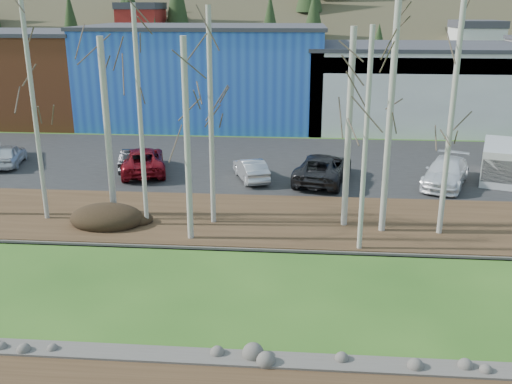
# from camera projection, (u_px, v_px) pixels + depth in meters

# --- Properties ---
(dirt_strip) EXTENTS (80.00, 1.80, 0.03)m
(dirt_strip) POSITION_uv_depth(u_px,v_px,m) (206.00, 379.00, 15.90)
(dirt_strip) COLOR #382616
(dirt_strip) RESTS_ON ground
(near_bank_rocks) EXTENTS (80.00, 0.80, 0.50)m
(near_bank_rocks) POSITION_uv_depth(u_px,v_px,m) (211.00, 359.00, 16.85)
(near_bank_rocks) COLOR #47423D
(near_bank_rocks) RESTS_ON ground
(river) EXTENTS (80.00, 8.00, 0.90)m
(river) POSITION_uv_depth(u_px,v_px,m) (229.00, 292.00, 20.73)
(river) COLOR black
(river) RESTS_ON ground
(far_bank_rocks) EXTENTS (80.00, 0.80, 0.46)m
(far_bank_rocks) POSITION_uv_depth(u_px,v_px,m) (241.00, 247.00, 24.61)
(far_bank_rocks) COLOR #47423D
(far_bank_rocks) RESTS_ON ground
(far_bank) EXTENTS (80.00, 7.00, 0.15)m
(far_bank) POSITION_uv_depth(u_px,v_px,m) (248.00, 219.00, 27.62)
(far_bank) COLOR #382616
(far_bank) RESTS_ON ground
(parking_lot) EXTENTS (80.00, 14.00, 0.14)m
(parking_lot) POSITION_uv_depth(u_px,v_px,m) (263.00, 162.00, 37.56)
(parking_lot) COLOR black
(parking_lot) RESTS_ON ground
(building_brick) EXTENTS (16.32, 12.24, 7.80)m
(building_brick) POSITION_uv_depth(u_px,v_px,m) (10.00, 75.00, 51.49)
(building_brick) COLOR #984E2A
(building_brick) RESTS_ON ground
(building_blue) EXTENTS (20.40, 12.24, 8.30)m
(building_blue) POSITION_uv_depth(u_px,v_px,m) (207.00, 74.00, 50.00)
(building_blue) COLOR #214CB1
(building_blue) RESTS_ON ground
(building_white) EXTENTS (18.36, 12.24, 6.80)m
(building_white) POSITION_uv_depth(u_px,v_px,m) (415.00, 85.00, 48.81)
(building_white) COLOR beige
(building_white) RESTS_ON ground
(dirt_mound) EXTENTS (3.49, 2.47, 0.69)m
(dirt_mound) POSITION_uv_depth(u_px,v_px,m) (107.00, 217.00, 26.75)
(dirt_mound) COLOR black
(dirt_mound) RESTS_ON far_bank
(birch_1) EXTENTS (0.21, 0.21, 11.13)m
(birch_1) POSITION_uv_depth(u_px,v_px,m) (33.00, 103.00, 25.85)
(birch_1) COLOR #B7B2A6
(birch_1) RESTS_ON far_bank
(birch_2) EXTENTS (0.31, 0.31, 8.48)m
(birch_2) POSITION_uv_depth(u_px,v_px,m) (107.00, 129.00, 26.87)
(birch_2) COLOR #B7B2A6
(birch_2) RESTS_ON far_bank
(birch_3) EXTENTS (0.20, 0.20, 9.91)m
(birch_3) POSITION_uv_depth(u_px,v_px,m) (140.00, 120.00, 25.25)
(birch_3) COLOR #B7B2A6
(birch_3) RESTS_ON far_bank
(birch_4) EXTENTS (0.26, 0.26, 8.65)m
(birch_4) POSITION_uv_depth(u_px,v_px,m) (187.00, 142.00, 23.89)
(birch_4) COLOR #B7B2A6
(birch_4) RESTS_ON far_bank
(birch_5) EXTENTS (0.23, 0.23, 9.82)m
(birch_5) POSITION_uv_depth(u_px,v_px,m) (211.00, 120.00, 25.57)
(birch_5) COLOR #B7B2A6
(birch_5) RESTS_ON far_bank
(birch_6) EXTENTS (0.20, 0.20, 9.11)m
(birch_6) POSITION_uv_depth(u_px,v_px,m) (366.00, 143.00, 22.75)
(birch_6) COLOR #B7B2A6
(birch_6) RESTS_ON far_bank
(birch_7) EXTENTS (0.28, 0.28, 10.19)m
(birch_7) POSITION_uv_depth(u_px,v_px,m) (390.00, 120.00, 24.48)
(birch_7) COLOR #B7B2A6
(birch_7) RESTS_ON far_bank
(birch_8) EXTENTS (0.28, 0.28, 8.96)m
(birch_8) POSITION_uv_depth(u_px,v_px,m) (349.00, 131.00, 25.36)
(birch_8) COLOR #B7B2A6
(birch_8) RESTS_ON far_bank
(birch_9) EXTENTS (0.24, 0.24, 10.56)m
(birch_9) POSITION_uv_depth(u_px,v_px,m) (451.00, 117.00, 24.13)
(birch_9) COLOR #B7B2A6
(birch_9) RESTS_ON far_bank
(car_0) EXTENTS (2.57, 4.37, 1.40)m
(car_0) POSITION_uv_depth(u_px,v_px,m) (8.00, 155.00, 36.41)
(car_0) COLOR white
(car_0) RESTS_ON parking_lot
(car_1) EXTENTS (2.02, 4.30, 1.36)m
(car_1) POSITION_uv_depth(u_px,v_px,m) (135.00, 159.00, 35.43)
(car_1) COLOR black
(car_1) RESTS_ON parking_lot
(car_2) EXTENTS (4.01, 6.03, 1.54)m
(car_2) POSITION_uv_depth(u_px,v_px,m) (143.00, 160.00, 34.86)
(car_2) COLOR maroon
(car_2) RESTS_ON parking_lot
(car_3) EXTENTS (2.57, 4.09, 1.27)m
(car_3) POSITION_uv_depth(u_px,v_px,m) (251.00, 169.00, 33.42)
(car_3) COLOR #A7A8AA
(car_3) RESTS_ON parking_lot
(car_4) EXTENTS (3.88, 6.23, 1.61)m
(car_4) POSITION_uv_depth(u_px,v_px,m) (323.00, 168.00, 33.11)
(car_4) COLOR black
(car_4) RESTS_ON parking_lot
(car_5) EXTENTS (3.89, 5.62, 1.51)m
(car_5) POSITION_uv_depth(u_px,v_px,m) (446.00, 172.00, 32.38)
(car_5) COLOR white
(car_5) RESTS_ON parking_lot
(van_white) EXTENTS (3.37, 5.16, 2.09)m
(van_white) POSITION_uv_depth(u_px,v_px,m) (500.00, 162.00, 33.33)
(van_white) COLOR silver
(van_white) RESTS_ON parking_lot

